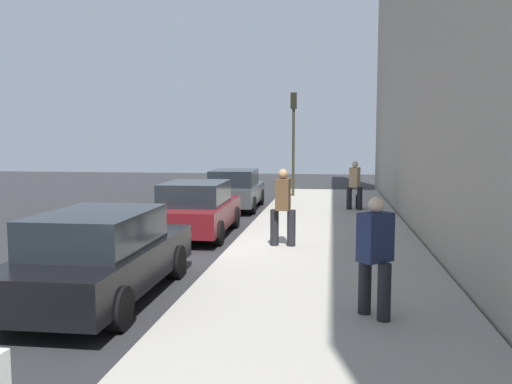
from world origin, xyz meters
TOP-DOWN VIEW (x-y plane):
  - ground_plane at (0.00, 0.00)m, footprint 56.00×56.00m
  - sidewalk at (0.00, -3.30)m, footprint 28.00×4.60m
  - lane_stripe_centre at (0.00, 3.20)m, footprint 28.00×0.14m
  - parked_car_black at (-4.97, 0.39)m, footprint 4.74×1.92m
  - parked_car_maroon at (1.13, 0.30)m, footprint 4.45×1.98m
  - parked_car_charcoal at (6.94, 0.28)m, footprint 4.49×1.98m
  - pedestrian_tan_coat at (6.28, -4.20)m, footprint 0.53×0.56m
  - pedestrian_brown_coat at (-0.69, -2.25)m, footprint 0.51×0.61m
  - pedestrian_navy_coat at (-5.72, -4.02)m, footprint 0.53×0.55m
  - traffic_light_pole at (10.75, -1.68)m, footprint 0.35×0.26m
  - rolling_suitcase at (6.64, -4.37)m, footprint 0.34×0.22m

SIDE VIEW (x-z plane):
  - ground_plane at x=0.00m, z-range 0.00..0.00m
  - lane_stripe_centre at x=0.00m, z-range 0.00..0.01m
  - sidewalk at x=0.00m, z-range 0.00..0.15m
  - rolling_suitcase at x=6.64m, z-range -0.03..0.82m
  - parked_car_maroon at x=1.13m, z-range 0.00..1.51m
  - parked_car_charcoal at x=6.94m, z-range 0.00..1.51m
  - parked_car_black at x=-4.97m, z-range 0.00..1.52m
  - pedestrian_navy_coat at x=-5.72m, z-range 0.21..1.94m
  - pedestrian_tan_coat at x=6.28m, z-range 0.21..1.94m
  - pedestrian_brown_coat at x=-0.69m, z-range 0.21..2.05m
  - traffic_light_pole at x=10.75m, z-range 0.94..5.48m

